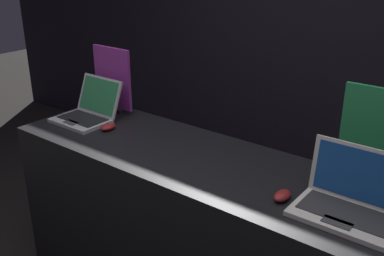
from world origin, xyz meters
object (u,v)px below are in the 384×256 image
mouse_back (282,196)px  promo_stand_back (379,141)px  laptop_front (88,111)px  promo_stand_front (113,81)px  laptop_back (350,200)px  mouse_front (108,127)px

mouse_back → promo_stand_back: 0.48m
laptop_front → promo_stand_back: (1.61, 0.24, 0.15)m
promo_stand_front → mouse_back: bearing=-13.9°
laptop_back → promo_stand_back: 0.33m
laptop_front → laptop_back: laptop_back is taller
promo_stand_front → laptop_back: promo_stand_front is taller
laptop_front → mouse_back: bearing=-5.2°
promo_stand_front → laptop_back: 1.63m
laptop_front → promo_stand_back: size_ratio=0.75×
mouse_front → promo_stand_back: (1.39, 0.28, 0.19)m
mouse_front → laptop_back: 1.39m
promo_stand_front → mouse_back: size_ratio=4.03×
mouse_front → laptop_front: bearing=169.7°
laptop_back → laptop_front: bearing=178.0°
laptop_front → mouse_back: size_ratio=3.26×
promo_stand_back → laptop_front: bearing=-171.5°
mouse_front → promo_stand_front: (-0.22, 0.25, 0.17)m
promo_stand_back → mouse_back: bearing=-125.0°
laptop_front → mouse_back: 1.36m
mouse_back → promo_stand_back: (0.25, 0.36, 0.19)m
promo_stand_front → promo_stand_back: size_ratio=0.93×
promo_stand_front → laptop_front: bearing=-90.0°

